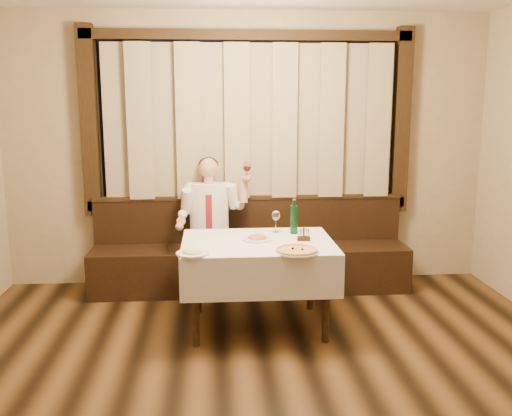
{
  "coord_description": "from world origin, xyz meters",
  "views": [
    {
      "loc": [
        -0.36,
        -2.93,
        1.94
      ],
      "look_at": [
        0.0,
        1.9,
        1.0
      ],
      "focal_mm": 40.0,
      "sensor_mm": 36.0,
      "label": 1
    }
  ],
  "objects": [
    {
      "name": "room",
      "position": [
        -0.0,
        0.97,
        1.5
      ],
      "size": [
        5.01,
        6.01,
        2.81
      ],
      "color": "black",
      "rests_on": "ground"
    },
    {
      "name": "banquette",
      "position": [
        0.0,
        2.72,
        0.31
      ],
      "size": [
        3.2,
        0.61,
        0.94
      ],
      "color": "black",
      "rests_on": "ground"
    },
    {
      "name": "dining_table",
      "position": [
        0.0,
        1.7,
        0.65
      ],
      "size": [
        1.27,
        0.97,
        0.76
      ],
      "color": "black",
      "rests_on": "ground"
    },
    {
      "name": "pizza",
      "position": [
        0.28,
        1.32,
        0.77
      ],
      "size": [
        0.35,
        0.35,
        0.04
      ],
      "rotation": [
        0.0,
        0.0,
        0.37
      ],
      "color": "white",
      "rests_on": "dining_table"
    },
    {
      "name": "pasta_red",
      "position": [
        -0.0,
        1.73,
        0.79
      ],
      "size": [
        0.26,
        0.26,
        0.09
      ],
      "rotation": [
        0.0,
        0.0,
        -0.15
      ],
      "color": "white",
      "rests_on": "dining_table"
    },
    {
      "name": "pasta_cream",
      "position": [
        -0.53,
        1.32,
        0.79
      ],
      "size": [
        0.26,
        0.26,
        0.09
      ],
      "rotation": [
        0.0,
        0.0,
        -0.04
      ],
      "color": "white",
      "rests_on": "dining_table"
    },
    {
      "name": "green_bottle",
      "position": [
        0.34,
        1.95,
        0.89
      ],
      "size": [
        0.07,
        0.07,
        0.31
      ],
      "rotation": [
        0.0,
        0.0,
        -0.34
      ],
      "color": "#104D25",
      "rests_on": "dining_table"
    },
    {
      "name": "table_wine_glass",
      "position": [
        0.19,
        2.0,
        0.9
      ],
      "size": [
        0.07,
        0.07,
        0.2
      ],
      "rotation": [
        0.0,
        0.0,
        -0.07
      ],
      "color": "white",
      "rests_on": "dining_table"
    },
    {
      "name": "cruet_caddy",
      "position": [
        0.39,
        1.68,
        0.8
      ],
      "size": [
        0.11,
        0.07,
        0.12
      ],
      "rotation": [
        0.0,
        0.0,
        -0.11
      ],
      "color": "black",
      "rests_on": "dining_table"
    },
    {
      "name": "seated_man",
      "position": [
        -0.41,
        2.64,
        0.8
      ],
      "size": [
        0.73,
        0.55,
        1.36
      ],
      "color": "black",
      "rests_on": "ground"
    }
  ]
}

